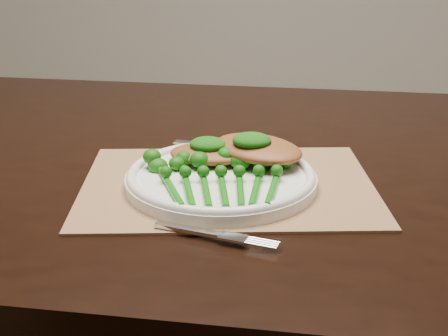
# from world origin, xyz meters

# --- Properties ---
(placemat) EXTENTS (0.45, 0.36, 0.00)m
(placemat) POSITION_xyz_m (0.03, -0.16, 0.75)
(placemat) COLOR #946D4B
(placemat) RESTS_ON dining_table
(dinner_plate) EXTENTS (0.26, 0.26, 0.02)m
(dinner_plate) POSITION_xyz_m (0.03, -0.17, 0.77)
(dinner_plate) COLOR white
(dinner_plate) RESTS_ON placemat
(knife) EXTENTS (0.21, 0.04, 0.01)m
(knife) POSITION_xyz_m (0.01, -0.02, 0.76)
(knife) COLOR silver
(knife) RESTS_ON placemat
(fork) EXTENTS (0.15, 0.05, 0.00)m
(fork) POSITION_xyz_m (0.05, -0.32, 0.76)
(fork) COLOR silver
(fork) RESTS_ON placemat
(chicken_fillet_left) EXTENTS (0.12, 0.09, 0.02)m
(chicken_fillet_left) POSITION_xyz_m (0.00, -0.11, 0.78)
(chicken_fillet_left) COLOR brown
(chicken_fillet_left) RESTS_ON dinner_plate
(chicken_fillet_right) EXTENTS (0.17, 0.16, 0.03)m
(chicken_fillet_right) POSITION_xyz_m (0.07, -0.11, 0.79)
(chicken_fillet_right) COLOR brown
(chicken_fillet_right) RESTS_ON dinner_plate
(pesto_dollop_left) EXTENTS (0.05, 0.04, 0.02)m
(pesto_dollop_left) POSITION_xyz_m (-0.00, -0.12, 0.80)
(pesto_dollop_left) COLOR #0D4309
(pesto_dollop_left) RESTS_ON chicken_fillet_left
(pesto_dollop_right) EXTENTS (0.06, 0.05, 0.02)m
(pesto_dollop_right) POSITION_xyz_m (0.06, -0.12, 0.81)
(pesto_dollop_right) COLOR #0D4309
(pesto_dollop_right) RESTS_ON chicken_fillet_right
(broccolini_bundle) EXTENTS (0.19, 0.21, 0.04)m
(broccolini_bundle) POSITION_xyz_m (0.03, -0.21, 0.77)
(broccolini_bundle) COLOR #12690D
(broccolini_bundle) RESTS_ON dinner_plate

